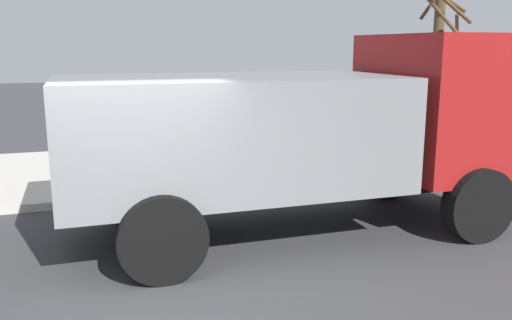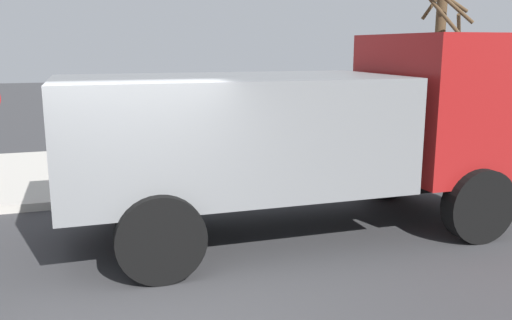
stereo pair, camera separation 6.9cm
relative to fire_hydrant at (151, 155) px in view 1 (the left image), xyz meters
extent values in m
plane|color=#38383A|center=(-0.85, -5.76, -0.54)|extent=(80.00, 80.00, 0.00)
cube|color=#BCB7AD|center=(-0.85, 0.74, -0.46)|extent=(36.00, 5.00, 0.15)
cylinder|color=#2D8438|center=(0.00, 0.01, -0.11)|extent=(0.21, 0.21, 0.55)
sphere|color=#2D8438|center=(0.00, 0.01, 0.22)|extent=(0.24, 0.24, 0.24)
cylinder|color=#2D8438|center=(0.00, -0.18, -0.05)|extent=(0.09, 0.17, 0.09)
cylinder|color=#2D8438|center=(0.00, 0.20, -0.05)|extent=(0.09, 0.17, 0.09)
cylinder|color=#2D8438|center=(0.00, -0.18, -0.11)|extent=(0.11, 0.17, 0.11)
torus|color=black|center=(0.19, -0.26, 0.20)|extent=(1.18, 0.54, 1.18)
cube|color=slate|center=(0.66, -4.04, 1.06)|extent=(4.80, 2.50, 1.60)
cube|color=maroon|center=(4.26, -4.04, 1.36)|extent=(2.00, 2.50, 2.20)
cube|color=black|center=(1.76, -4.04, 0.13)|extent=(7.00, 0.90, 0.24)
cylinder|color=black|center=(4.06, -2.79, 0.01)|extent=(1.10, 0.30, 1.10)
cylinder|color=black|center=(4.06, -5.29, 0.01)|extent=(1.10, 0.30, 1.10)
cylinder|color=black|center=(-0.54, -2.79, 0.01)|extent=(1.10, 0.30, 1.10)
cylinder|color=black|center=(-0.54, -5.29, 0.01)|extent=(1.10, 0.30, 1.10)
cylinder|color=#4C3823|center=(6.70, -0.47, 1.87)|extent=(0.24, 0.24, 4.52)
cylinder|color=#4C3823|center=(7.00, -0.73, 2.71)|extent=(0.62, 0.69, 0.56)
cylinder|color=#4C3823|center=(6.31, -0.80, 3.14)|extent=(0.78, 0.89, 1.22)
cylinder|color=#4C3823|center=(6.42, -0.99, 3.28)|extent=(1.13, 0.65, 1.07)
cylinder|color=#4C3823|center=(6.68, -0.86, 3.25)|extent=(0.82, 0.12, 0.49)
camera|label=1|loc=(-1.38, -11.51, 2.28)|focal=38.12mm
camera|label=2|loc=(-1.32, -11.53, 2.28)|focal=38.12mm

